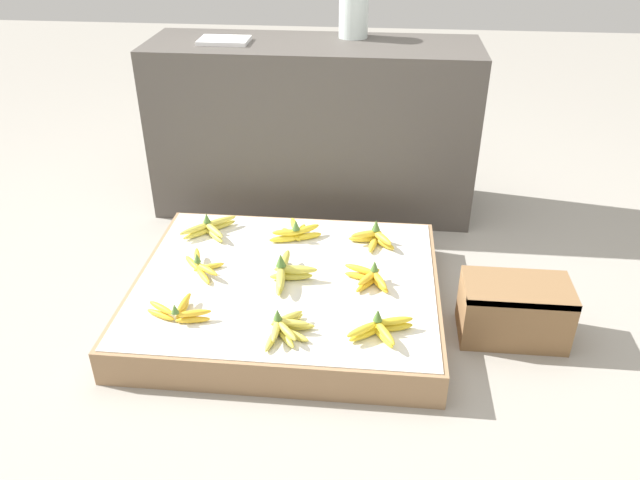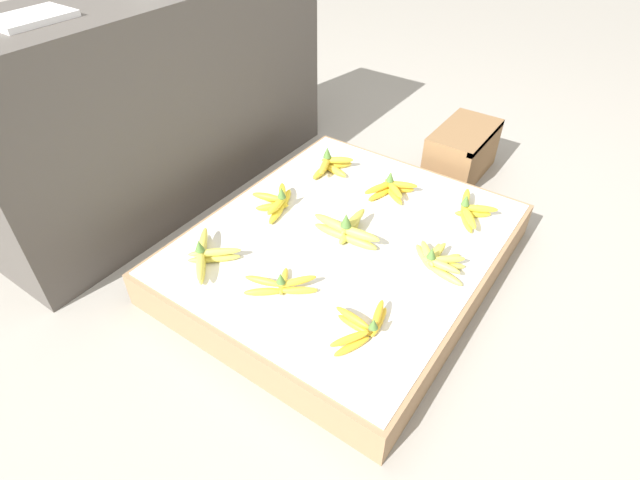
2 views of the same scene
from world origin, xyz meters
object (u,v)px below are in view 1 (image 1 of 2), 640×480
object	(u,v)px
banana_bunch_back_midright	(374,238)
foam_tray_white	(224,41)
banana_bunch_front_midleft	(286,328)
banana_bunch_middle_left	(201,266)
banana_bunch_front_left	(179,311)
banana_bunch_middle_midright	(370,277)
banana_bunch_front_midright	(380,329)
glass_jar	(354,13)
banana_bunch_middle_midleft	(285,272)
banana_bunch_back_midleft	(296,232)
wooden_crate	(514,310)
banana_bunch_back_left	(210,228)

from	to	relation	value
banana_bunch_back_midright	foam_tray_white	bearing A→B (deg)	140.70
banana_bunch_front_midleft	banana_bunch_middle_left	distance (m)	0.51
banana_bunch_front_left	banana_bunch_back_midright	size ratio (longest dim) A/B	1.21
foam_tray_white	banana_bunch_middle_midright	bearing A→B (deg)	-51.03
banana_bunch_middle_midright	banana_bunch_back_midright	world-z (taller)	banana_bunch_back_midright
banana_bunch_front_midright	glass_jar	bearing A→B (deg)	97.58
banana_bunch_middle_midleft	banana_bunch_back_midleft	bearing A→B (deg)	90.21
banana_bunch_middle_left	foam_tray_white	bearing A→B (deg)	93.69
wooden_crate	banana_bunch_front_midleft	xyz separation A→B (m)	(-0.78, -0.24, 0.05)
banana_bunch_front_left	banana_bunch_back_left	world-z (taller)	banana_bunch_back_left
wooden_crate	banana_bunch_front_left	xyz separation A→B (m)	(-1.16, -0.18, 0.05)
banana_bunch_front_midleft	foam_tray_white	xyz separation A→B (m)	(-0.43, 1.18, 0.64)
banana_bunch_front_midleft	banana_bunch_middle_left	size ratio (longest dim) A/B	1.01
banana_bunch_back_midleft	banana_bunch_back_midright	distance (m)	0.32
banana_bunch_front_midleft	banana_bunch_front_midright	world-z (taller)	banana_bunch_front_midright
wooden_crate	banana_bunch_back_left	bearing A→B (deg)	162.16
wooden_crate	banana_bunch_middle_midleft	distance (m)	0.83
banana_bunch_middle_midright	banana_bunch_back_midleft	bearing A→B (deg)	135.89
banana_bunch_back_midleft	foam_tray_white	bearing A→B (deg)	124.49
banana_bunch_front_midright	banana_bunch_middle_left	xyz separation A→B (m)	(-0.68, 0.32, -0.01)
banana_bunch_middle_left	banana_bunch_back_midleft	xyz separation A→B (m)	(0.33, 0.28, 0.00)
banana_bunch_back_midleft	banana_bunch_back_midright	world-z (taller)	banana_bunch_back_midright
banana_bunch_front_midleft	banana_bunch_middle_midleft	world-z (taller)	banana_bunch_middle_midleft
banana_bunch_middle_left	banana_bunch_front_left	bearing A→B (deg)	-90.33
wooden_crate	banana_bunch_back_midleft	size ratio (longest dim) A/B	1.72
banana_bunch_front_left	banana_bunch_back_left	xyz separation A→B (m)	(-0.04, 0.57, 0.00)
banana_bunch_front_midleft	foam_tray_white	size ratio (longest dim) A/B	0.97
banana_bunch_middle_midright	banana_bunch_back_midleft	world-z (taller)	banana_bunch_back_midleft
wooden_crate	banana_bunch_middle_midright	distance (m)	0.52
banana_bunch_front_midright	foam_tray_white	world-z (taller)	foam_tray_white
banana_bunch_front_midright	banana_bunch_back_midright	size ratio (longest dim) A/B	1.15
banana_bunch_back_left	foam_tray_white	bearing A→B (deg)	91.67
banana_bunch_front_midleft	banana_bunch_front_midright	distance (m)	0.31
banana_bunch_middle_midleft	banana_bunch_back_midright	bearing A→B (deg)	41.73
banana_bunch_front_midleft	banana_bunch_back_left	bearing A→B (deg)	123.49
banana_bunch_back_midleft	banana_bunch_middle_left	bearing A→B (deg)	-139.29
banana_bunch_front_left	banana_bunch_back_midleft	distance (m)	0.66
banana_bunch_middle_midleft	banana_bunch_back_left	distance (m)	0.48
banana_bunch_front_midright	banana_bunch_back_left	distance (m)	0.94
banana_bunch_middle_left	banana_bunch_middle_midleft	xyz separation A→B (m)	(0.33, -0.03, 0.01)
banana_bunch_middle_midleft	banana_bunch_middle_midright	bearing A→B (deg)	0.67
banana_bunch_middle_left	banana_bunch_back_midleft	distance (m)	0.43
wooden_crate	banana_bunch_front_midright	bearing A→B (deg)	-155.26
wooden_crate	glass_jar	xyz separation A→B (m)	(-0.65, 1.10, 0.79)
banana_bunch_middle_midleft	foam_tray_white	xyz separation A→B (m)	(-0.38, 0.86, 0.63)
banana_bunch_back_midright	glass_jar	xyz separation A→B (m)	(-0.14, 0.73, 0.74)
banana_bunch_middle_midleft	glass_jar	world-z (taller)	glass_jar
banana_bunch_back_left	banana_bunch_middle_left	bearing A→B (deg)	-82.33
glass_jar	banana_bunch_front_left	bearing A→B (deg)	-111.78
banana_bunch_front_midleft	glass_jar	bearing A→B (deg)	84.21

